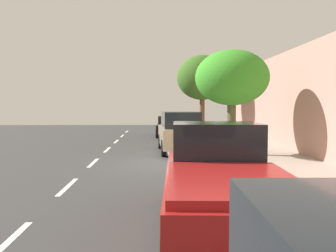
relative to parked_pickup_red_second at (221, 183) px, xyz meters
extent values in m
plane|color=#363636|center=(-0.84, 7.46, -0.90)|extent=(55.85, 55.85, 0.00)
cube|color=#A69488|center=(3.10, 7.46, -0.82)|extent=(4.15, 34.91, 0.16)
cube|color=gray|center=(0.94, 7.46, -0.82)|extent=(0.16, 34.91, 0.16)
cube|color=white|center=(-3.67, -0.49, -0.90)|extent=(0.14, 2.20, 0.01)
cube|color=white|center=(-3.67, 3.71, -0.90)|extent=(0.14, 2.20, 0.01)
cube|color=white|center=(-3.67, 7.91, -0.90)|extent=(0.14, 2.20, 0.01)
cube|color=white|center=(-3.67, 12.11, -0.90)|extent=(0.14, 2.20, 0.01)
cube|color=white|center=(-3.67, 16.31, -0.90)|extent=(0.14, 2.20, 0.01)
cube|color=white|center=(-3.67, 20.51, -0.90)|extent=(0.14, 2.20, 0.01)
cube|color=white|center=(-3.67, 24.71, -0.90)|extent=(0.14, 2.20, 0.01)
cube|color=white|center=(-0.53, 7.46, -0.90)|extent=(0.12, 34.91, 0.01)
cube|color=tan|center=(5.42, 7.46, 1.56)|extent=(0.50, 34.91, 4.91)
cube|color=maroon|center=(-0.01, -0.11, -0.15)|extent=(2.26, 5.40, 0.80)
cube|color=black|center=(0.05, 0.82, 0.65)|extent=(1.81, 1.60, 0.80)
cube|color=maroon|center=(-0.07, -1.30, 0.31)|extent=(2.01, 2.75, 0.12)
cylinder|color=black|center=(0.99, 1.48, -0.50)|extent=(0.27, 0.81, 0.80)
cylinder|color=black|center=(-0.81, 1.59, -0.50)|extent=(0.27, 0.81, 0.80)
cylinder|color=black|center=(0.80, -1.80, -0.50)|extent=(0.27, 0.81, 0.80)
cylinder|color=black|center=(-1.00, -1.69, -0.50)|extent=(0.27, 0.81, 0.80)
cube|color=tan|center=(0.01, 11.08, -0.12)|extent=(2.06, 4.76, 0.90)
cube|color=black|center=(0.01, 11.08, 0.71)|extent=(1.78, 3.16, 0.76)
cylinder|color=black|center=(0.84, 12.56, -0.52)|extent=(0.25, 0.77, 0.76)
cylinder|color=black|center=(-0.91, 12.50, -0.52)|extent=(0.25, 0.77, 0.76)
cylinder|color=black|center=(0.94, 9.65, -0.52)|extent=(0.25, 0.77, 0.76)
cylinder|color=black|center=(-0.81, 9.59, -0.52)|extent=(0.25, 0.77, 0.76)
cube|color=black|center=(-0.16, 19.89, -0.30)|extent=(1.99, 4.49, 0.64)
cube|color=black|center=(-0.16, 19.89, 0.32)|extent=(1.66, 2.18, 0.60)
cylinder|color=black|center=(0.72, 21.21, -0.57)|extent=(0.25, 0.67, 0.66)
cylinder|color=black|center=(-0.90, 21.30, -0.57)|extent=(0.25, 0.67, 0.66)
cylinder|color=black|center=(0.58, 18.49, -0.57)|extent=(0.25, 0.67, 0.66)
cylinder|color=black|center=(-1.04, 18.57, -0.57)|extent=(0.25, 0.67, 0.66)
torus|color=black|center=(-0.01, 16.01, -0.55)|extent=(0.67, 0.30, 0.70)
torus|color=black|center=(0.95, 15.63, -0.55)|extent=(0.67, 0.30, 0.70)
cylinder|color=#1926A5|center=(0.35, 15.87, -0.46)|extent=(0.61, 0.27, 0.52)
cylinder|color=#1926A5|center=(0.69, 15.73, -0.47)|extent=(0.14, 0.09, 0.48)
cylinder|color=#1926A5|center=(0.40, 15.85, -0.22)|extent=(0.69, 0.30, 0.05)
cylinder|color=#1926A5|center=(0.80, 15.69, -0.63)|extent=(0.34, 0.16, 0.19)
cylinder|color=#1926A5|center=(0.84, 15.67, -0.39)|extent=(0.26, 0.13, 0.34)
cylinder|color=#1926A5|center=(0.02, 16.00, -0.38)|extent=(0.12, 0.08, 0.34)
cube|color=black|center=(0.73, 15.71, -0.19)|extent=(0.26, 0.18, 0.05)
cylinder|color=black|center=(0.06, 15.98, -0.16)|extent=(0.20, 0.44, 0.03)
cylinder|color=#C6B284|center=(0.68, 15.47, -0.48)|extent=(0.15, 0.15, 0.83)
cylinder|color=#C6B284|center=(0.66, 15.27, -0.48)|extent=(0.15, 0.15, 0.83)
cube|color=white|center=(0.67, 15.37, 0.23)|extent=(0.26, 0.40, 0.59)
cylinder|color=white|center=(0.69, 15.63, 0.20)|extent=(0.10, 0.10, 0.56)
cylinder|color=white|center=(0.65, 15.11, 0.20)|extent=(0.10, 0.10, 0.56)
sphere|color=#B66950|center=(0.67, 15.37, 0.64)|extent=(0.23, 0.23, 0.23)
sphere|color=navy|center=(0.67, 15.37, 0.68)|extent=(0.26, 0.26, 0.26)
cube|color=black|center=(0.87, 15.35, 0.25)|extent=(0.21, 0.31, 0.44)
cylinder|color=#4C4C2D|center=(2.15, 9.15, 0.49)|extent=(0.38, 0.38, 2.45)
ellipsoid|color=green|center=(2.15, 9.15, 2.60)|extent=(3.20, 3.20, 2.41)
cylinder|color=brown|center=(2.15, 19.02, 0.81)|extent=(0.35, 0.35, 3.10)
ellipsoid|color=#376320|center=(2.15, 19.02, 3.35)|extent=(3.61, 3.61, 3.16)
camera|label=1|loc=(-1.18, -6.41, 1.41)|focal=38.36mm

